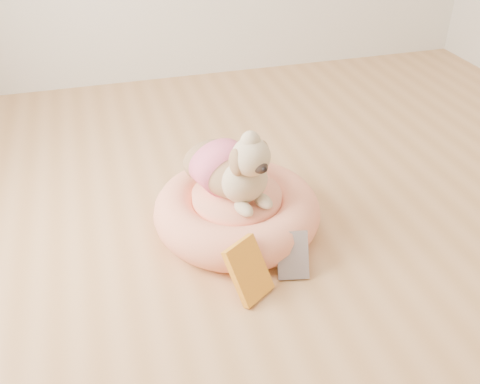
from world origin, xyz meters
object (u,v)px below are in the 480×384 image
object	(u,v)px
dog	(231,156)
book_yellow	(249,270)
book_white	(293,255)
pet_bed	(237,211)

from	to	relation	value
dog	book_yellow	distance (m)	0.49
book_yellow	book_white	size ratio (longest dim) A/B	1.23
pet_bed	book_yellow	world-z (taller)	book_yellow
dog	book_white	size ratio (longest dim) A/B	2.55
pet_bed	dog	bearing A→B (deg)	159.32
dog	book_white	world-z (taller)	dog
pet_bed	book_yellow	xyz separation A→B (m)	(-0.07, -0.41, 0.02)
dog	book_white	bearing A→B (deg)	-84.43
pet_bed	book_yellow	size ratio (longest dim) A/B	3.13
pet_bed	dog	xyz separation A→B (m)	(-0.02, 0.01, 0.28)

